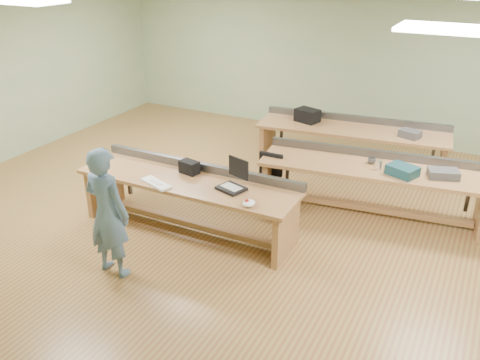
% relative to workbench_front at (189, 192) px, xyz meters
% --- Properties ---
extents(floor, '(10.00, 10.00, 0.00)m').
position_rel_workbench_front_xyz_m(floor, '(0.70, 0.77, -0.56)').
color(floor, olive).
rests_on(floor, ground).
extents(wall_back, '(10.00, 0.04, 3.00)m').
position_rel_workbench_front_xyz_m(wall_back, '(0.70, 4.77, 0.94)').
color(wall_back, '#98A87F').
rests_on(wall_back, floor).
extents(wall_front, '(10.00, 0.04, 3.00)m').
position_rel_workbench_front_xyz_m(wall_front, '(0.70, -3.23, 0.94)').
color(wall_front, '#98A87F').
rests_on(wall_front, floor).
extents(wall_left, '(0.04, 8.00, 3.00)m').
position_rel_workbench_front_xyz_m(wall_left, '(-4.30, 0.77, 0.94)').
color(wall_left, '#98A87F').
rests_on(wall_left, floor).
extents(workbench_front, '(3.07, 0.84, 0.86)m').
position_rel_workbench_front_xyz_m(workbench_front, '(0.00, 0.00, 0.00)').
color(workbench_front, '#AA7047').
rests_on(workbench_front, floor).
extents(workbench_mid, '(3.22, 1.23, 0.86)m').
position_rel_workbench_front_xyz_m(workbench_mid, '(2.07, 1.57, 0.00)').
color(workbench_mid, '#AA7047').
rests_on(workbench_mid, floor).
extents(workbench_back, '(3.27, 1.22, 0.86)m').
position_rel_workbench_front_xyz_m(workbench_back, '(1.35, 3.05, 0.00)').
color(workbench_back, '#AA7047').
rests_on(workbench_back, floor).
extents(person, '(0.60, 0.41, 1.59)m').
position_rel_workbench_front_xyz_m(person, '(-0.26, -1.29, 0.24)').
color(person, slate).
rests_on(person, floor).
extents(laptop_base, '(0.40, 0.36, 0.04)m').
position_rel_workbench_front_xyz_m(laptop_base, '(0.66, -0.03, 0.21)').
color(laptop_base, black).
rests_on(laptop_base, workbench_front).
extents(laptop_screen, '(0.32, 0.11, 0.26)m').
position_rel_workbench_front_xyz_m(laptop_screen, '(0.70, 0.10, 0.45)').
color(laptop_screen, black).
rests_on(laptop_screen, laptop_base).
extents(keyboard, '(0.51, 0.32, 0.03)m').
position_rel_workbench_front_xyz_m(keyboard, '(-0.28, -0.33, 0.20)').
color(keyboard, silver).
rests_on(keyboard, workbench_front).
extents(trackball_mouse, '(0.17, 0.19, 0.07)m').
position_rel_workbench_front_xyz_m(trackball_mouse, '(1.06, -0.32, 0.23)').
color(trackball_mouse, white).
rests_on(trackball_mouse, workbench_front).
extents(camera_bag, '(0.28, 0.21, 0.17)m').
position_rel_workbench_front_xyz_m(camera_bag, '(-0.09, 0.17, 0.28)').
color(camera_bag, black).
rests_on(camera_bag, workbench_front).
extents(task_chair, '(0.44, 0.44, 0.80)m').
position_rel_workbench_front_xyz_m(task_chair, '(0.66, 1.09, -0.27)').
color(task_chair, black).
rests_on(task_chair, floor).
extents(parts_bin_teal, '(0.46, 0.40, 0.13)m').
position_rel_workbench_front_xyz_m(parts_bin_teal, '(2.49, 1.43, 0.26)').
color(parts_bin_teal, '#143941').
rests_on(parts_bin_teal, workbench_mid).
extents(parts_bin_grey, '(0.45, 0.36, 0.11)m').
position_rel_workbench_front_xyz_m(parts_bin_grey, '(2.99, 1.61, 0.24)').
color(parts_bin_grey, '#3D3D40').
rests_on(parts_bin_grey, workbench_mid).
extents(mug, '(0.13, 0.13, 0.09)m').
position_rel_workbench_front_xyz_m(mug, '(2.03, 1.64, 0.23)').
color(mug, '#3D3D40').
rests_on(mug, workbench_mid).
extents(drinks_can, '(0.07, 0.07, 0.13)m').
position_rel_workbench_front_xyz_m(drinks_can, '(2.17, 1.47, 0.26)').
color(drinks_can, silver).
rests_on(drinks_can, workbench_mid).
extents(storage_box_back, '(0.46, 0.38, 0.22)m').
position_rel_workbench_front_xyz_m(storage_box_back, '(0.54, 3.01, 0.30)').
color(storage_box_back, black).
rests_on(storage_box_back, workbench_back).
extents(tray_back, '(0.36, 0.31, 0.12)m').
position_rel_workbench_front_xyz_m(tray_back, '(2.30, 2.99, 0.25)').
color(tray_back, '#3D3D40').
rests_on(tray_back, workbench_back).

